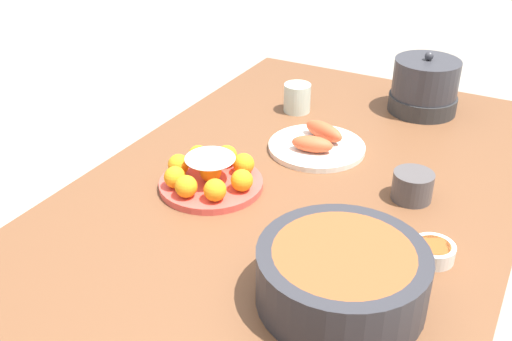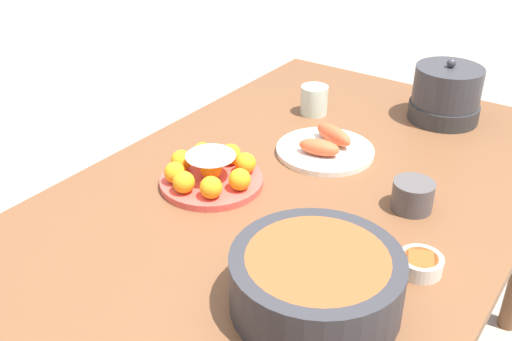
{
  "view_description": "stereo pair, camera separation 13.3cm",
  "coord_description": "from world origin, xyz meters",
  "views": [
    {
      "loc": [
        1.07,
        0.46,
        1.43
      ],
      "look_at": [
        0.05,
        -0.09,
        0.77
      ],
      "focal_mm": 42.0,
      "sensor_mm": 36.0,
      "label": 1
    },
    {
      "loc": [
        1.0,
        0.57,
        1.43
      ],
      "look_at": [
        0.05,
        -0.09,
        0.77
      ],
      "focal_mm": 42.0,
      "sensor_mm": 36.0,
      "label": 2
    }
  ],
  "objects": [
    {
      "name": "dining_table",
      "position": [
        0.0,
        0.0,
        0.64
      ],
      "size": [
        1.47,
        0.93,
        0.73
      ],
      "color": "brown",
      "rests_on": "ground_plane"
    },
    {
      "name": "cake_plate",
      "position": [
        0.1,
        -0.18,
        0.76
      ],
      "size": [
        0.23,
        0.23,
        0.08
      ],
      "color": "#E04C42",
      "rests_on": "dining_table"
    },
    {
      "name": "serving_bowl",
      "position": [
        0.31,
        0.22,
        0.79
      ],
      "size": [
        0.29,
        0.29,
        0.1
      ],
      "color": "#2D2D33",
      "rests_on": "dining_table"
    },
    {
      "name": "sauce_bowl",
      "position": [
        0.13,
        0.33,
        0.75
      ],
      "size": [
        0.08,
        0.08,
        0.03
      ],
      "color": "silver",
      "rests_on": "dining_table"
    },
    {
      "name": "seafood_platter",
      "position": [
        -0.18,
        -0.03,
        0.75
      ],
      "size": [
        0.24,
        0.24,
        0.06
      ],
      "color": "silver",
      "rests_on": "dining_table"
    },
    {
      "name": "cup_near",
      "position": [
        -0.37,
        -0.18,
        0.77
      ],
      "size": [
        0.08,
        0.08,
        0.08
      ],
      "color": "beige",
      "rests_on": "dining_table"
    },
    {
      "name": "cup_far",
      "position": [
        -0.06,
        0.24,
        0.76
      ],
      "size": [
        0.09,
        0.09,
        0.06
      ],
      "color": "#4C4747",
      "rests_on": "dining_table"
    },
    {
      "name": "warming_pot",
      "position": [
        -0.54,
        0.13,
        0.81
      ],
      "size": [
        0.19,
        0.19,
        0.17
      ],
      "color": "#2D2D2D",
      "rests_on": "dining_table"
    }
  ]
}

